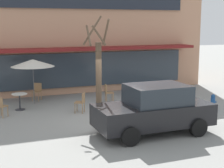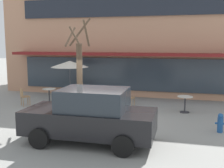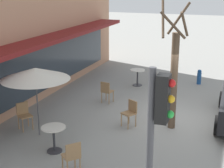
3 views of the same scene
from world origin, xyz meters
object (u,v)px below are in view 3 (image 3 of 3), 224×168
object	(u,v)px
fire_hydrant	(199,77)
street_tree	(174,74)
cafe_table_streetside	(137,75)
cafe_chair_3	(72,155)
cafe_chair_0	(130,111)
cafe_table_near_wall	(54,135)
patio_umbrella_green_folded	(35,74)
cafe_chair_2	(106,90)
traffic_light_pole	(156,133)
cafe_chair_1	(24,114)

from	to	relation	value
fire_hydrant	street_tree	bearing A→B (deg)	177.15
cafe_table_streetside	cafe_chair_3	size ratio (longest dim) A/B	0.85
cafe_chair_0	cafe_table_near_wall	bearing A→B (deg)	148.97
patio_umbrella_green_folded	cafe_chair_2	bearing A→B (deg)	-14.64
cafe_table_streetside	cafe_chair_2	world-z (taller)	cafe_chair_2
cafe_table_streetside	cafe_chair_0	size ratio (longest dim) A/B	0.85
cafe_chair_3	traffic_light_pole	size ratio (longest dim) A/B	0.26
cafe_chair_2	fire_hydrant	world-z (taller)	cafe_chair_2
cafe_chair_0	cafe_chair_3	distance (m)	3.41
patio_umbrella_green_folded	traffic_light_pole	bearing A→B (deg)	-127.24
patio_umbrella_green_folded	cafe_chair_1	xyz separation A→B (m)	(0.27, 0.71, -1.50)
cafe_table_streetside	cafe_chair_2	xyz separation A→B (m)	(-2.74, 0.48, 0.01)
patio_umbrella_green_folded	street_tree	xyz separation A→B (m)	(2.05, -3.80, -0.17)
patio_umbrella_green_folded	cafe_table_near_wall	bearing A→B (deg)	-128.62
cafe_chair_1	cafe_chair_2	size ratio (longest dim) A/B	1.00
cafe_chair_3	fire_hydrant	size ratio (longest dim) A/B	1.26
fire_hydrant	patio_umbrella_green_folded	bearing A→B (deg)	151.51
cafe_table_near_wall	cafe_chair_3	bearing A→B (deg)	-131.07
cafe_chair_1	traffic_light_pole	size ratio (longest dim) A/B	0.26
street_tree	fire_hydrant	distance (m)	5.67
cafe_chair_3	cafe_table_near_wall	bearing A→B (deg)	48.93
patio_umbrella_green_folded	cafe_chair_0	world-z (taller)	patio_umbrella_green_folded
patio_umbrella_green_folded	cafe_chair_0	xyz separation A→B (m)	(1.69, -2.49, -1.50)
cafe_table_streetside	cafe_chair_1	xyz separation A→B (m)	(-6.01, 2.12, 0.01)
cafe_table_near_wall	cafe_chair_1	xyz separation A→B (m)	(1.06, 1.71, 0.01)
patio_umbrella_green_folded	cafe_chair_3	xyz separation A→B (m)	(-1.69, -2.02, -1.50)
patio_umbrella_green_folded	cafe_chair_3	world-z (taller)	patio_umbrella_green_folded
patio_umbrella_green_folded	cafe_chair_1	world-z (taller)	patio_umbrella_green_folded
traffic_light_pole	street_tree	bearing A→B (deg)	7.38
cafe_table_streetside	cafe_chair_1	size ratio (longest dim) A/B	0.85
cafe_chair_1	traffic_light_pole	bearing A→B (deg)	-125.26
patio_umbrella_green_folded	fire_hydrant	bearing A→B (deg)	-28.49
cafe_table_near_wall	cafe_chair_3	distance (m)	1.36
cafe_table_near_wall	patio_umbrella_green_folded	world-z (taller)	patio_umbrella_green_folded
cafe_chair_3	traffic_light_pole	distance (m)	3.52
cafe_table_streetside	traffic_light_pole	bearing A→B (deg)	-162.22
cafe_chair_1	patio_umbrella_green_folded	bearing A→B (deg)	-110.39
cafe_table_streetside	patio_umbrella_green_folded	xyz separation A→B (m)	(-6.27, 1.40, 1.51)
cafe_chair_2	traffic_light_pole	distance (m)	8.03
patio_umbrella_green_folded	cafe_chair_1	size ratio (longest dim) A/B	2.47
patio_umbrella_green_folded	fire_hydrant	distance (m)	8.71
patio_umbrella_green_folded	traffic_light_pole	world-z (taller)	traffic_light_pole
cafe_chair_1	cafe_chair_3	bearing A→B (deg)	-125.55
cafe_table_near_wall	cafe_chair_2	size ratio (longest dim) A/B	0.85
patio_umbrella_green_folded	cafe_table_streetside	bearing A→B (deg)	-12.59
cafe_chair_3	cafe_chair_2	bearing A→B (deg)	11.92
cafe_chair_1	cafe_chair_3	xyz separation A→B (m)	(-1.96, -2.74, 0.00)
cafe_table_streetside	traffic_light_pole	xyz separation A→B (m)	(-9.71, -3.11, 1.78)
cafe_chair_0	fire_hydrant	size ratio (longest dim) A/B	1.26
cafe_table_near_wall	traffic_light_pole	world-z (taller)	traffic_light_pole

